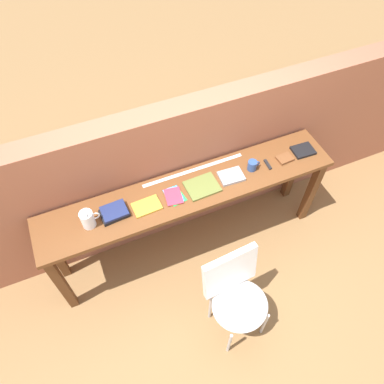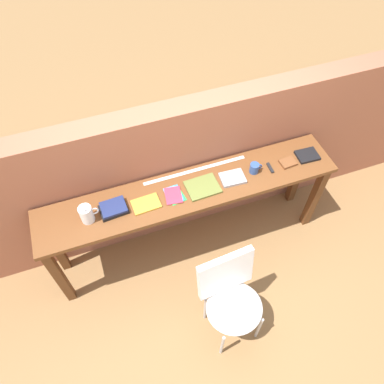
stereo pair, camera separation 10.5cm
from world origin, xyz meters
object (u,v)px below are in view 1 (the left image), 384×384
Objects in this scene: pitcher_white at (88,219)px; magazine_cycling at (147,206)px; book_stack_leftmost at (114,212)px; book_open_centre at (202,187)px; leather_journal_brown at (285,159)px; book_repair_rightmost at (303,150)px; chair_white_moulded at (236,294)px; pamphlet_pile_colourful at (174,196)px; multitool_folded at (268,164)px; mug at (252,165)px.

magazine_cycling is (0.45, -0.01, -0.07)m from pitcher_white.
book_stack_leftmost reaches higher than book_open_centre.
leather_journal_brown is 0.20m from book_repair_rightmost.
chair_white_moulded is 0.89m from pamphlet_pile_colourful.
book_stack_leftmost is at bearing 175.26° from leather_journal_brown.
chair_white_moulded is at bearing -42.93° from pitcher_white.
pamphlet_pile_colourful is at bearing -0.13° from pitcher_white.
book_repair_rightmost is (0.20, 0.02, 0.00)m from leather_journal_brown.
leather_journal_brown is (1.50, -0.02, -0.01)m from book_stack_leftmost.
book_open_centre is at bearing -0.28° from pitcher_white.
chair_white_moulded is at bearing -64.86° from magazine_cycling.
multitool_folded is 0.60× the size of book_repair_rightmost.
pitcher_white reaches higher than book_repair_rightmost.
book_stack_leftmost is at bearing 179.71° from mug.
multitool_folded is (0.67, 0.80, 0.36)m from chair_white_moulded.
pamphlet_pile_colourful is at bearing -2.21° from book_stack_leftmost.
pitcher_white is 0.68m from pamphlet_pile_colourful.
book_stack_leftmost reaches higher than leather_journal_brown.
book_stack_leftmost is at bearing 179.08° from multitool_folded.
book_stack_leftmost is at bearing 177.79° from pamphlet_pile_colourful.
multitool_folded reaches higher than pamphlet_pile_colourful.
pamphlet_pile_colourful is 1.71× the size of mug.
chair_white_moulded is 1.36m from book_repair_rightmost.
book_repair_rightmost reaches higher than book_open_centre.
multitool_folded is at bearing 50.05° from chair_white_moulded.
pitcher_white is 0.99× the size of book_repair_rightmost.
mug is at bearing 0.02° from book_open_centre.
chair_white_moulded is at bearing -122.82° from mug.
pitcher_white is 0.92m from book_open_centre.
pitcher_white is 0.98× the size of pamphlet_pile_colourful.
book_stack_leftmost is 0.85× the size of book_open_centre.
pamphlet_pile_colourful is 1.02× the size of book_repair_rightmost.
pitcher_white is 1.41× the size of leather_journal_brown.
pitcher_white is at bearing 175.87° from magazine_cycling.
pitcher_white is at bearing -175.05° from book_stack_leftmost.
leather_journal_brown is at bearing -2.33° from magazine_cycling.
chair_white_moulded is 4.75× the size of pamphlet_pile_colourful.
leather_journal_brown is at bearing -0.20° from pitcher_white.
book_repair_rightmost is at bearing 0.68° from pamphlet_pile_colourful.
pamphlet_pile_colourful is (0.68, -0.00, -0.07)m from pitcher_white.
book_repair_rightmost is (1.03, 0.81, 0.37)m from chair_white_moulded.
book_open_centre is 2.01× the size of leather_journal_brown.
book_repair_rightmost is (0.97, 0.02, 0.00)m from book_open_centre.
book_open_centre is 1.41× the size of book_repair_rightmost.
mug is at bearing -176.72° from book_repair_rightmost.
book_stack_leftmost is (-0.66, 0.82, 0.38)m from chair_white_moulded.
multitool_folded is at bearing -2.20° from magazine_cycling.
multitool_folded is at bearing 175.57° from leather_journal_brown.
pitcher_white is 1.53m from multitool_folded.
magazine_cycling is 1.96× the size of mug.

